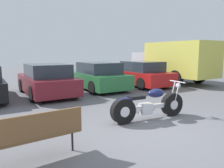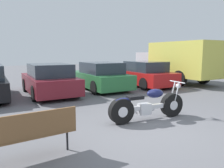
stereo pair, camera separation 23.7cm
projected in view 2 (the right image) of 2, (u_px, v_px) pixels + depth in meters
name	position (u px, v px, depth m)	size (l,w,h in m)	color
ground_plane	(147.00, 129.00, 5.39)	(60.00, 60.00, 0.00)	slate
motorcycle	(147.00, 105.00, 6.06)	(2.36, 0.63, 1.03)	black
parked_car_maroon	(49.00, 80.00, 9.74)	(1.90, 4.07, 1.38)	maroon
parked_car_green	(100.00, 77.00, 11.19)	(1.90, 4.07, 1.38)	#286B38
parked_car_red	(143.00, 74.00, 12.29)	(1.90, 4.07, 1.38)	red
delivery_truck	(177.00, 60.00, 13.54)	(2.19, 5.69, 2.49)	#CCC64C
park_bench	(25.00, 132.00, 3.66)	(1.78, 0.54, 0.89)	brown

